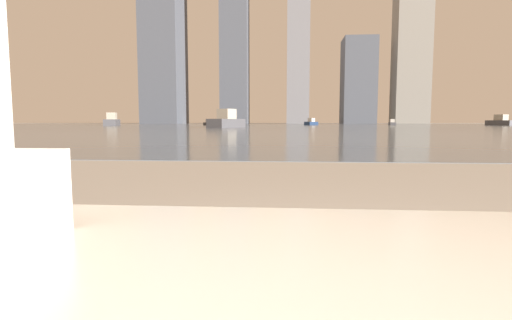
{
  "coord_description": "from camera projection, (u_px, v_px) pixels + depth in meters",
  "views": [
    {
      "loc": [
        0.3,
        0.16,
        0.7
      ],
      "look_at": [
        0.13,
        2.25,
        0.5
      ],
      "focal_mm": 28.0,
      "sensor_mm": 36.0,
      "label": 1
    }
  ],
  "objects": [
    {
      "name": "harbor_water",
      "position": [
        286.0,
        126.0,
        61.44
      ],
      "size": [
        180.0,
        110.0,
        0.01
      ],
      "color": "slate",
      "rests_on": "ground_plane"
    },
    {
      "name": "harbor_boat_0",
      "position": [
        112.0,
        121.0,
        66.32
      ],
      "size": [
        3.4,
        5.93,
        2.11
      ],
      "color": "#4C4C51",
      "rests_on": "harbor_water"
    },
    {
      "name": "harbor_boat_1",
      "position": [
        227.0,
        121.0,
        42.68
      ],
      "size": [
        3.57,
        5.61,
        1.99
      ],
      "color": "#4C4C51",
      "rests_on": "harbor_water"
    },
    {
      "name": "harbor_boat_2",
      "position": [
        392.0,
        123.0,
        69.4
      ],
      "size": [
        1.25,
        2.88,
        1.05
      ],
      "color": "#4C4C51",
      "rests_on": "harbor_water"
    },
    {
      "name": "harbor_boat_3",
      "position": [
        208.0,
        123.0,
        68.82
      ],
      "size": [
        2.22,
        2.75,
        1.0
      ],
      "color": "#2D2D33",
      "rests_on": "harbor_water"
    },
    {
      "name": "harbor_boat_4",
      "position": [
        311.0,
        123.0,
        72.31
      ],
      "size": [
        2.69,
        3.4,
        1.24
      ],
      "color": "navy",
      "rests_on": "harbor_water"
    },
    {
      "name": "harbor_boat_5",
      "position": [
        501.0,
        122.0,
        64.63
      ],
      "size": [
        3.16,
        4.97,
        1.76
      ],
      "color": "#4C4C51",
      "rests_on": "harbor_water"
    },
    {
      "name": "skyline_tower_0",
      "position": [
        163.0,
        16.0,
        116.87
      ],
      "size": [
        10.94,
        13.91,
        62.87
      ],
      "color": "#4C515B",
      "rests_on": "ground_plane"
    },
    {
      "name": "skyline_tower_2",
      "position": [
        298.0,
        40.0,
        114.44
      ],
      "size": [
        6.22,
        12.71,
        47.87
      ],
      "color": "slate",
      "rests_on": "ground_plane"
    },
    {
      "name": "skyline_tower_3",
      "position": [
        358.0,
        81.0,
        114.21
      ],
      "size": [
        9.09,
        10.13,
        24.1
      ],
      "color": "#4C515B",
      "rests_on": "ground_plane"
    },
    {
      "name": "skyline_tower_4",
      "position": [
        412.0,
        27.0,
        111.6
      ],
      "size": [
        9.46,
        7.49,
        53.89
      ],
      "color": "gray",
      "rests_on": "ground_plane"
    }
  ]
}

